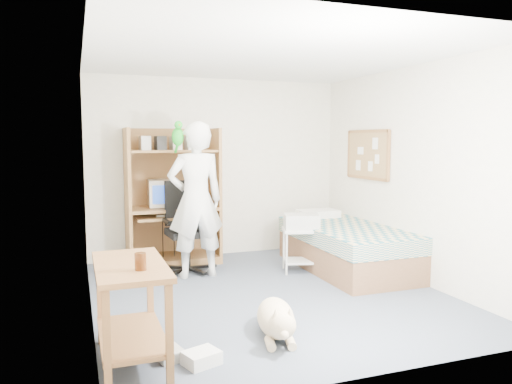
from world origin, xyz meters
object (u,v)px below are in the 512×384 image
computer_hutch (172,202)px  office_chair (186,239)px  printer_cart (301,243)px  dog (277,319)px  side_desk (131,298)px  bed (346,247)px  person (196,200)px

computer_hutch → office_chair: computer_hutch is taller
printer_cart → dog: bearing=-103.6°
side_desk → dog: size_ratio=1.05×
office_chair → printer_cart: (1.34, -0.55, -0.04)m
bed → person: bearing=170.0°
bed → dog: bearing=-133.7°
office_chair → person: (0.05, -0.31, 0.53)m
office_chair → dog: 2.40m
dog → printer_cart: bearing=73.5°
computer_hutch → printer_cart: computer_hutch is taller
bed → office_chair: 2.02m
office_chair → person: person is taller
bed → side_desk: side_desk is taller
side_desk → computer_hutch: bearing=73.9°
printer_cart → office_chair: bearing=174.7°
person → dog: size_ratio=1.96×
person → dog: (0.20, -2.07, -0.77)m
bed → side_desk: bearing=-147.5°
side_desk → bed: bearing=32.5°
side_desk → office_chair: office_chair is taller
office_chair → person: size_ratio=0.60×
side_desk → person: (0.99, 2.15, 0.44)m
dog → office_chair: bearing=110.2°
computer_hutch → printer_cart: (1.42, -1.03, -0.46)m
computer_hutch → dog: 2.95m
computer_hutch → side_desk: size_ratio=1.80×
bed → dog: size_ratio=2.13×
computer_hutch → person: (0.14, -0.79, 0.11)m
dog → printer_cart: printer_cart is taller
office_chair → person: bearing=-83.9°
printer_cart → side_desk: bearing=-122.9°
computer_hutch → person: bearing=-80.2°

